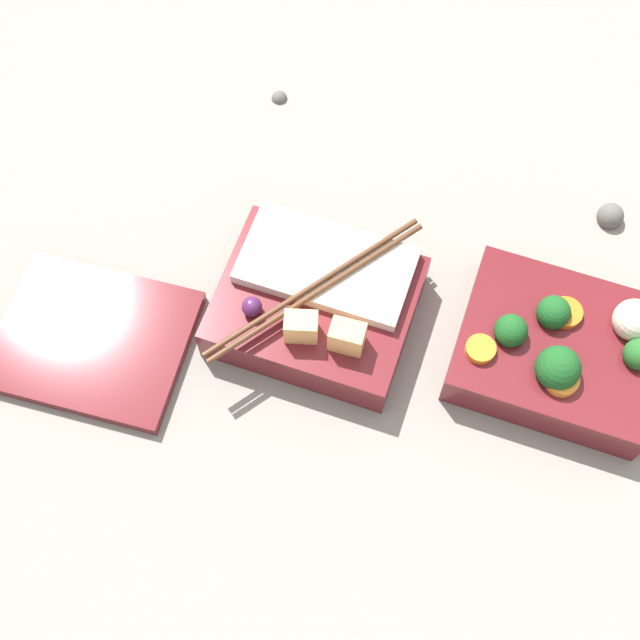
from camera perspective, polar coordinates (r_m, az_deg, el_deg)
ground_plane at (r=0.82m, az=6.35°, el=-0.89°), size 3.00×3.00×0.00m
bento_tray_vegetable at (r=0.81m, az=15.12°, el=-1.79°), size 0.17×0.14×0.07m
bento_tray_rice at (r=0.80m, az=-0.20°, el=1.15°), size 0.17×0.19×0.07m
bento_lid at (r=0.83m, az=-14.30°, el=-1.23°), size 0.18×0.15×0.01m
pebble_0 at (r=0.96m, az=-2.63°, el=14.13°), size 0.02×0.02×0.02m
pebble_1 at (r=0.91m, az=18.09°, el=6.34°), size 0.03×0.03×0.03m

